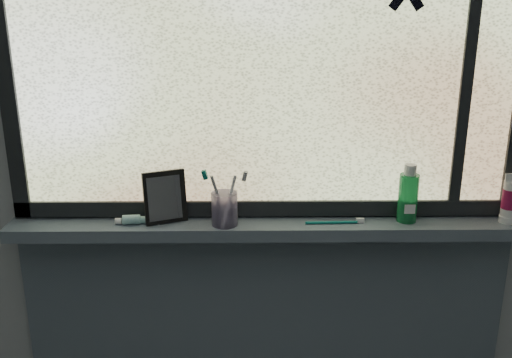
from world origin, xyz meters
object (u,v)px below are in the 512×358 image
Objects in this scene: mouthwash_bottle at (408,193)px; toothbrush_cup at (225,209)px; vanity_mirror at (165,197)px; cream_tube at (510,197)px.

toothbrush_cup is at bearing -177.36° from mouthwash_bottle.
cream_tube is (1.07, -0.01, 0.00)m from vanity_mirror.
toothbrush_cup is 0.57m from mouthwash_bottle.
vanity_mirror is 1.57× the size of toothbrush_cup.
cream_tube is (0.31, -0.01, -0.01)m from mouthwash_bottle.
cream_tube is at bearing 0.80° from toothbrush_cup.
mouthwash_bottle is (0.57, 0.03, 0.04)m from toothbrush_cup.
vanity_mirror reaches higher than cream_tube.
vanity_mirror is at bearing 179.22° from cream_tube.
vanity_mirror is at bearing 179.95° from mouthwash_bottle.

